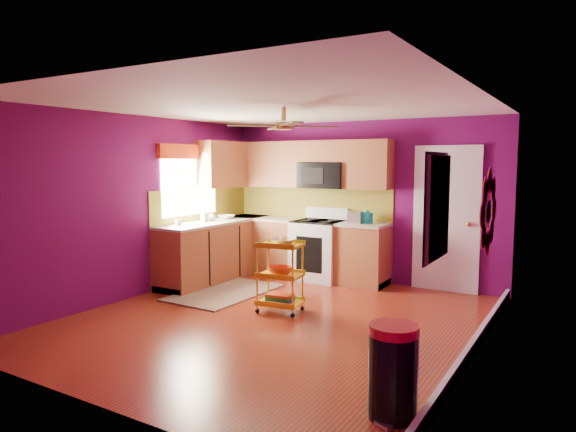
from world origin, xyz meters
The scene contains 18 objects.
ground centered at (0.00, 0.00, 0.00)m, with size 5.00×5.00×0.00m, color maroon.
room_envelope centered at (0.03, 0.00, 1.63)m, with size 4.54×5.04×2.52m.
lower_cabinets centered at (-1.35, 1.82, 0.43)m, with size 2.81×2.31×0.94m.
electric_range centered at (-0.55, 2.17, 0.48)m, with size 0.76×0.66×1.13m.
upper_cabinetry centered at (-1.24, 2.17, 1.80)m, with size 2.80×2.30×1.26m.
left_window centered at (-2.22, 1.05, 1.74)m, with size 0.08×1.35×1.08m.
panel_door centered at (1.35, 2.47, 1.02)m, with size 0.95×0.11×2.15m.
right_wall_art centered at (2.23, -0.34, 1.44)m, with size 0.04×2.74×1.04m.
ceiling_fan centered at (0.00, 0.20, 2.29)m, with size 1.01×1.01×0.26m.
shag_rug centered at (-1.30, 0.70, 0.01)m, with size 1.00×1.64×0.02m, color black.
rolling_cart centered at (-0.13, 0.34, 0.49)m, with size 0.58×0.46×0.96m.
trash_can centered at (1.97, -1.50, 0.35)m, with size 0.46×0.46×0.69m.
teal_kettle centered at (0.22, 2.26, 1.02)m, with size 0.18×0.18×0.21m.
toaster centered at (0.07, 2.17, 1.03)m, with size 0.22×0.15×0.18m, color beige.
soap_bottle_a centered at (-2.02, 1.14, 1.03)m, with size 0.09×0.09×0.19m, color #EA3F72.
soap_bottle_b centered at (-2.00, 1.29, 1.02)m, with size 0.12×0.12×0.15m, color white.
counter_dish centered at (-1.97, 1.64, 0.97)m, with size 0.25×0.25×0.06m, color white.
counter_cup centered at (-2.06, 0.61, 0.98)m, with size 0.11×0.11×0.09m, color white.
Camera 1 is at (3.16, -4.97, 1.86)m, focal length 32.00 mm.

